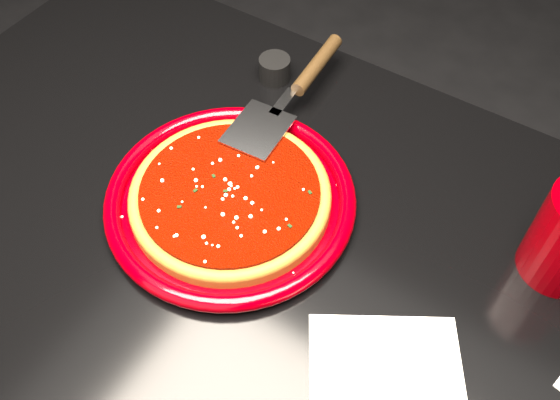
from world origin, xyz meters
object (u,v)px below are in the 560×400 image
at_px(table, 257,358).
at_px(pizza_server, 291,93).
at_px(ramekin, 275,69).
at_px(plate, 231,199).

bearing_deg(table, pizza_server, 108.75).
bearing_deg(ramekin, plate, -70.27).
height_order(table, ramekin, ramekin).
bearing_deg(pizza_server, plate, -86.99).
bearing_deg(plate, table, -35.82).
bearing_deg(plate, ramekin, 109.73).
height_order(plate, pizza_server, pizza_server).
distance_m(plate, ramekin, 0.26).
relative_size(table, ramekin, 24.07).
relative_size(table, plate, 3.54).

